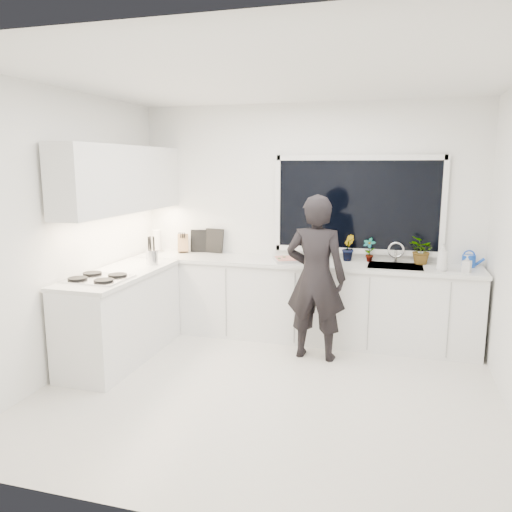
% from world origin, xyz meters
% --- Properties ---
extents(floor, '(4.00, 3.50, 0.02)m').
position_xyz_m(floor, '(0.00, 0.00, -0.01)').
color(floor, beige).
rests_on(floor, ground).
extents(wall_back, '(4.00, 0.02, 2.70)m').
position_xyz_m(wall_back, '(0.00, 1.76, 1.35)').
color(wall_back, white).
rests_on(wall_back, ground).
extents(wall_left, '(0.02, 3.50, 2.70)m').
position_xyz_m(wall_left, '(-2.01, 0.00, 1.35)').
color(wall_left, white).
rests_on(wall_left, ground).
extents(ceiling, '(4.00, 3.50, 0.02)m').
position_xyz_m(ceiling, '(0.00, 0.00, 2.71)').
color(ceiling, white).
rests_on(ceiling, wall_back).
extents(window, '(1.80, 0.02, 1.00)m').
position_xyz_m(window, '(0.60, 1.73, 1.55)').
color(window, black).
rests_on(window, wall_back).
extents(base_cabinets_back, '(3.92, 0.58, 0.88)m').
position_xyz_m(base_cabinets_back, '(0.00, 1.45, 0.44)').
color(base_cabinets_back, white).
rests_on(base_cabinets_back, floor).
extents(base_cabinets_left, '(0.58, 1.60, 0.88)m').
position_xyz_m(base_cabinets_left, '(-1.67, 0.35, 0.44)').
color(base_cabinets_left, white).
rests_on(base_cabinets_left, floor).
extents(countertop_back, '(3.94, 0.62, 0.04)m').
position_xyz_m(countertop_back, '(0.00, 1.44, 0.90)').
color(countertop_back, silver).
rests_on(countertop_back, base_cabinets_back).
extents(countertop_left, '(0.62, 1.60, 0.04)m').
position_xyz_m(countertop_left, '(-1.67, 0.35, 0.90)').
color(countertop_left, silver).
rests_on(countertop_left, base_cabinets_left).
extents(upper_cabinets, '(0.34, 2.10, 0.70)m').
position_xyz_m(upper_cabinets, '(-1.79, 0.70, 1.85)').
color(upper_cabinets, white).
rests_on(upper_cabinets, wall_left).
extents(sink, '(0.58, 0.42, 0.14)m').
position_xyz_m(sink, '(1.05, 1.45, 0.87)').
color(sink, silver).
rests_on(sink, countertop_back).
extents(faucet, '(0.03, 0.03, 0.22)m').
position_xyz_m(faucet, '(1.05, 1.65, 1.03)').
color(faucet, silver).
rests_on(faucet, countertop_back).
extents(stovetop, '(0.56, 0.48, 0.03)m').
position_xyz_m(stovetop, '(-1.69, -0.00, 0.94)').
color(stovetop, black).
rests_on(stovetop, countertop_left).
extents(person, '(0.65, 0.45, 1.71)m').
position_xyz_m(person, '(0.27, 0.90, 0.86)').
color(person, black).
rests_on(person, floor).
extents(pizza_tray, '(0.53, 0.47, 0.03)m').
position_xyz_m(pizza_tray, '(-0.07, 1.42, 0.94)').
color(pizza_tray, silver).
rests_on(pizza_tray, countertop_back).
extents(pizza, '(0.48, 0.42, 0.01)m').
position_xyz_m(pizza, '(-0.07, 1.42, 0.95)').
color(pizza, '#AC2216').
rests_on(pizza, pizza_tray).
extents(watering_can, '(0.15, 0.15, 0.13)m').
position_xyz_m(watering_can, '(1.81, 1.61, 0.98)').
color(watering_can, '#1345B9').
rests_on(watering_can, countertop_back).
extents(paper_towel_roll, '(0.12, 0.12, 0.26)m').
position_xyz_m(paper_towel_roll, '(-1.85, 1.55, 1.05)').
color(paper_towel_roll, silver).
rests_on(paper_towel_roll, countertop_back).
extents(knife_block, '(0.16, 0.14, 0.22)m').
position_xyz_m(knife_block, '(-1.51, 1.59, 1.03)').
color(knife_block, '#945F45').
rests_on(knife_block, countertop_back).
extents(utensil_crock, '(0.16, 0.16, 0.16)m').
position_xyz_m(utensil_crock, '(-1.53, 0.80, 1.00)').
color(utensil_crock, '#AFB0B4').
rests_on(utensil_crock, countertop_left).
extents(picture_frame_large, '(0.22, 0.07, 0.28)m').
position_xyz_m(picture_frame_large, '(-1.33, 1.69, 1.06)').
color(picture_frame_large, black).
rests_on(picture_frame_large, countertop_back).
extents(picture_frame_small, '(0.25, 0.06, 0.30)m').
position_xyz_m(picture_frame_small, '(-1.13, 1.69, 1.07)').
color(picture_frame_small, black).
rests_on(picture_frame_small, countertop_back).
extents(herb_plants, '(1.49, 0.36, 0.34)m').
position_xyz_m(herb_plants, '(0.83, 1.61, 1.08)').
color(herb_plants, '#26662D').
rests_on(herb_plants, countertop_back).
extents(soap_bottles, '(0.36, 0.14, 0.29)m').
position_xyz_m(soap_bottles, '(1.57, 1.30, 1.05)').
color(soap_bottles, '#D8BF66').
rests_on(soap_bottles, countertop_back).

